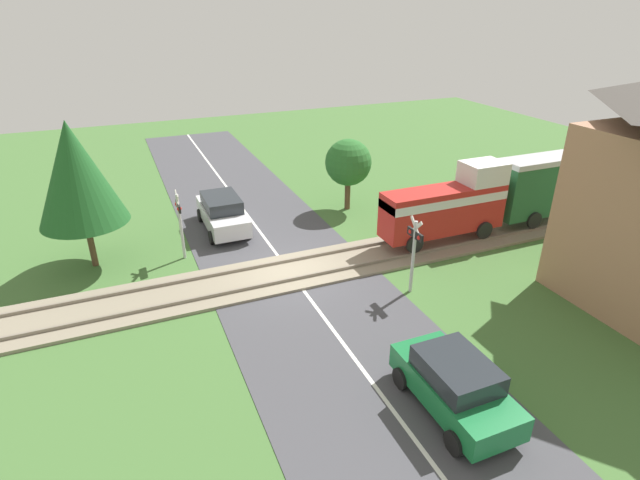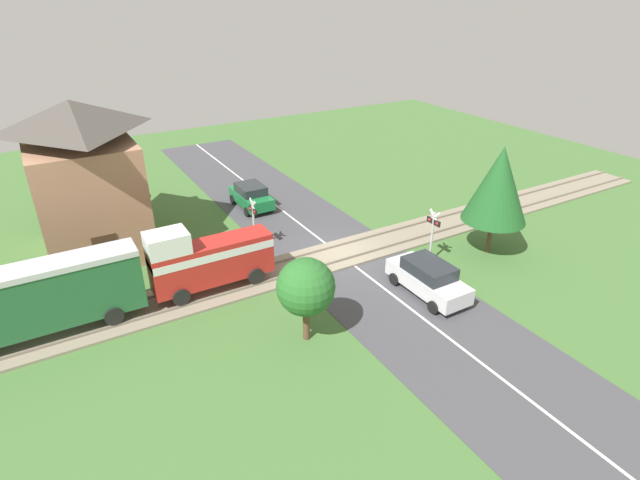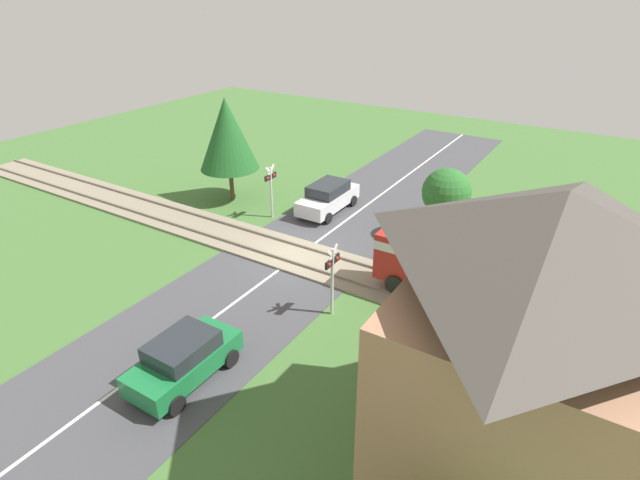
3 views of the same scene
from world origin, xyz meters
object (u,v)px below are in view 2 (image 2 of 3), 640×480
object	(u,v)px
crossing_signal_east_approach	(253,217)
pedestrian_by_station	(81,277)
car_near_crossing	(428,278)
station_building	(86,182)
crossing_signal_west_approach	(433,229)
car_far_side	(251,196)

from	to	relation	value
crossing_signal_east_approach	pedestrian_by_station	bearing A→B (deg)	88.80
car_near_crossing	station_building	size ratio (longest dim) A/B	0.53
crossing_signal_west_approach	crossing_signal_east_approach	bearing A→B (deg)	50.76
car_near_crossing	car_far_side	xyz separation A→B (m)	(13.35, 2.88, -0.04)
car_far_side	pedestrian_by_station	xyz separation A→B (m)	(-5.17, 10.65, -0.08)
car_near_crossing	car_far_side	bearing A→B (deg)	12.17
car_far_side	station_building	distance (m)	9.83
car_far_side	pedestrian_by_station	world-z (taller)	pedestrian_by_station
station_building	car_far_side	bearing A→B (deg)	-82.83
crossing_signal_east_approach	car_near_crossing	bearing A→B (deg)	-148.04
crossing_signal_west_approach	pedestrian_by_station	xyz separation A→B (m)	(5.98, 15.64, -1.13)
car_near_crossing	crossing_signal_west_approach	distance (m)	3.21
crossing_signal_east_approach	car_far_side	bearing A→B (deg)	-21.51
car_far_side	crossing_signal_east_approach	world-z (taller)	crossing_signal_east_approach
car_near_crossing	crossing_signal_east_approach	distance (m)	9.48
station_building	pedestrian_by_station	world-z (taller)	station_building
station_building	car_near_crossing	bearing A→B (deg)	-135.06
crossing_signal_west_approach	station_building	bearing A→B (deg)	55.02
crossing_signal_east_approach	pedestrian_by_station	distance (m)	8.62
crossing_signal_west_approach	station_building	distance (m)	17.53
car_near_crossing	crossing_signal_west_approach	world-z (taller)	crossing_signal_west_approach
car_far_side	crossing_signal_west_approach	bearing A→B (deg)	-155.89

